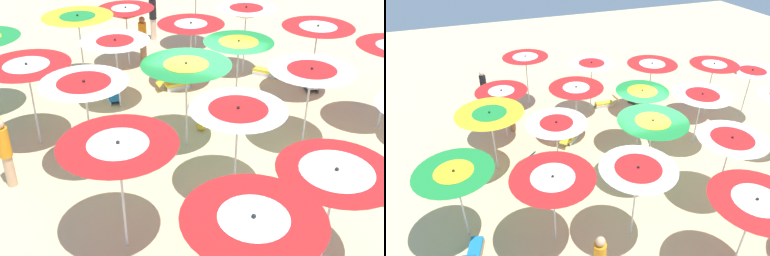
# 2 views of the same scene
# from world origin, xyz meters

# --- Properties ---
(ground) EXTENTS (41.96, 41.96, 0.04)m
(ground) POSITION_xyz_m (0.00, 0.00, -0.02)
(ground) COLOR beige
(beach_umbrella_0) EXTENTS (2.08, 2.08, 2.43)m
(beach_umbrella_0) POSITION_xyz_m (6.31, 1.30, 2.21)
(beach_umbrella_0) COLOR silver
(beach_umbrella_0) RESTS_ON ground
(beach_umbrella_1) EXTENTS (2.22, 2.22, 2.37)m
(beach_umbrella_1) POSITION_xyz_m (3.98, 2.32, 2.13)
(beach_umbrella_1) COLOR silver
(beach_umbrella_1) RESTS_ON ground
(beach_umbrella_2) EXTENTS (2.03, 2.03, 2.52)m
(beach_umbrella_2) POSITION_xyz_m (1.89, 2.90, 2.25)
(beach_umbrella_2) COLOR silver
(beach_umbrella_2) RESTS_ON ground
(beach_umbrella_3) EXTENTS (2.20, 2.20, 2.50)m
(beach_umbrella_3) POSITION_xyz_m (-0.10, 4.83, 2.23)
(beach_umbrella_3) COLOR silver
(beach_umbrella_3) RESTS_ON ground
(beach_umbrella_5) EXTENTS (2.27, 2.27, 2.40)m
(beach_umbrella_5) POSITION_xyz_m (5.02, -1.45, 2.15)
(beach_umbrella_5) COLOR silver
(beach_umbrella_5) RESTS_ON ground
(beach_umbrella_6) EXTENTS (2.03, 2.03, 2.22)m
(beach_umbrella_6) POSITION_xyz_m (3.05, -0.40, 1.96)
(beach_umbrella_6) COLOR silver
(beach_umbrella_6) RESTS_ON ground
(beach_umbrella_7) EXTENTS (2.27, 2.27, 2.43)m
(beach_umbrella_7) POSITION_xyz_m (0.26, 0.89, 2.20)
(beach_umbrella_7) COLOR silver
(beach_umbrella_7) RESTS_ON ground
(beach_umbrella_8) EXTENTS (2.10, 2.10, 2.31)m
(beach_umbrella_8) POSITION_xyz_m (-1.57, 2.40, 2.08)
(beach_umbrella_8) COLOR silver
(beach_umbrella_8) RESTS_ON ground
(beach_umbrella_10) EXTENTS (2.00, 2.00, 2.23)m
(beach_umbrella_10) POSITION_xyz_m (4.34, -3.31, 1.97)
(beach_umbrella_10) COLOR silver
(beach_umbrella_10) RESTS_ON ground
(beach_umbrella_11) EXTENTS (2.14, 2.14, 2.25)m
(beach_umbrella_11) POSITION_xyz_m (1.57, -2.57, 2.03)
(beach_umbrella_11) COLOR silver
(beach_umbrella_11) RESTS_ON ground
(beach_umbrella_12) EXTENTS (1.95, 1.95, 2.44)m
(beach_umbrella_12) POSITION_xyz_m (-0.46, -1.08, 2.19)
(beach_umbrella_12) COLOR silver
(beach_umbrella_12) RESTS_ON ground
(beach_umbrella_13) EXTENTS (2.19, 2.19, 2.26)m
(beach_umbrella_13) POSITION_xyz_m (-2.61, -0.36, 2.04)
(beach_umbrella_13) COLOR silver
(beach_umbrella_13) RESTS_ON ground
(beach_umbrella_15) EXTENTS (2.08, 2.08, 2.45)m
(beach_umbrella_15) POSITION_xyz_m (2.78, -5.96, 2.22)
(beach_umbrella_15) COLOR silver
(beach_umbrella_15) RESTS_ON ground
(beach_umbrella_16) EXTENTS (1.97, 1.97, 2.46)m
(beach_umbrella_16) POSITION_xyz_m (0.27, -4.22, 2.20)
(beach_umbrella_16) COLOR silver
(beach_umbrella_16) RESTS_ON ground
(beach_umbrella_17) EXTENTS (2.19, 2.19, 2.39)m
(beach_umbrella_17) POSITION_xyz_m (-2.24, -3.37, 2.15)
(beach_umbrella_17) COLOR silver
(beach_umbrella_17) RESTS_ON ground
(beach_umbrella_18) EXTENTS (2.05, 2.05, 2.54)m
(beach_umbrella_18) POSITION_xyz_m (-4.46, -2.09, 2.30)
(beach_umbrella_18) COLOR silver
(beach_umbrella_18) RESTS_ON ground
(beach_umbrella_19) EXTENTS (1.94, 1.94, 2.29)m
(beach_umbrella_19) POSITION_xyz_m (-5.99, -1.45, 2.07)
(beach_umbrella_19) COLOR silver
(beach_umbrella_19) RESTS_ON ground
(lounger_0) EXTENTS (1.04, 1.03, 0.56)m
(lounger_0) POSITION_xyz_m (2.00, -2.18, 0.20)
(lounger_0) COLOR silver
(lounger_0) RESTS_ON ground
(lounger_1) EXTENTS (1.20, 0.39, 0.56)m
(lounger_1) POSITION_xyz_m (-0.59, -4.40, 0.20)
(lounger_1) COLOR silver
(lounger_1) RESTS_ON ground
(lounger_2) EXTENTS (0.66, 1.20, 0.62)m
(lounger_2) POSITION_xyz_m (6.24, 2.19, 0.20)
(lounger_2) COLOR olive
(lounger_2) RESTS_ON ground
(lounger_3) EXTENTS (0.86, 1.26, 0.64)m
(lounger_3) POSITION_xyz_m (-2.08, -4.09, 0.21)
(lounger_3) COLOR #333338
(lounger_3) RESTS_ON ground
(lounger_4) EXTENTS (1.08, 1.15, 0.66)m
(lounger_4) POSITION_xyz_m (3.57, -0.79, 0.22)
(lounger_4) COLOR silver
(lounger_4) RESTS_ON ground
(beachgoer_0) EXTENTS (0.30, 0.30, 1.77)m
(beachgoer_0) POSITION_xyz_m (3.99, -3.80, 0.93)
(beachgoer_0) COLOR #A3704C
(beachgoer_0) RESTS_ON ground
(beachgoer_2) EXTENTS (0.30, 0.30, 1.89)m
(beachgoer_2) POSITION_xyz_m (4.77, -6.21, 1.00)
(beachgoer_2) COLOR beige
(beachgoer_2) RESTS_ON ground
(beach_ball) EXTENTS (0.29, 0.29, 0.29)m
(beach_ball) POSITION_xyz_m (0.19, -0.02, 0.15)
(beach_ball) COLOR yellow
(beach_ball) RESTS_ON ground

